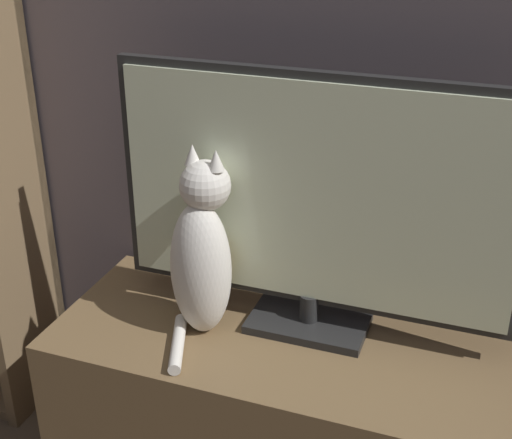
# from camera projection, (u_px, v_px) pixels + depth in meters

# --- Properties ---
(tv_stand) EXTENTS (1.20, 0.46, 0.46)m
(tv_stand) POSITION_uv_depth(u_px,v_px,m) (309.00, 425.00, 1.69)
(tv_stand) COLOR brown
(tv_stand) RESTS_ON ground_plane
(tv) EXTENTS (0.90, 0.16, 0.60)m
(tv) POSITION_uv_depth(u_px,v_px,m) (313.00, 203.00, 1.53)
(tv) COLOR black
(tv) RESTS_ON tv_stand
(cat) EXTENTS (0.17, 0.28, 0.44)m
(cat) POSITION_uv_depth(u_px,v_px,m) (202.00, 254.00, 1.57)
(cat) COLOR silver
(cat) RESTS_ON tv_stand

